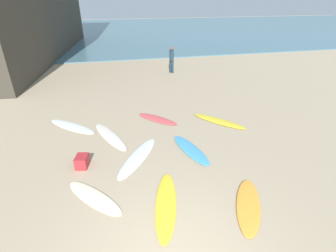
{
  "coord_description": "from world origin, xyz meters",
  "views": [
    {
      "loc": [
        -0.75,
        -3.11,
        4.7
      ],
      "look_at": [
        1.23,
        5.24,
        0.3
      ],
      "focal_mm": 27.28,
      "sensor_mm": 36.0,
      "label": 1
    }
  ],
  "objects_px": {
    "surfboard_2": "(138,157)",
    "beach_cooler": "(82,161)",
    "surfboard_6": "(94,198)",
    "surfboard_0": "(219,121)",
    "surfboard_5": "(157,119)",
    "surfboard_8": "(166,204)",
    "surfboard_3": "(110,136)",
    "beachgoer_near": "(172,58)",
    "surfboard_7": "(191,150)",
    "surfboard_4": "(72,127)",
    "surfboard_1": "(248,205)"
  },
  "relations": [
    {
      "from": "surfboard_7",
      "to": "surfboard_4",
      "type": "bearing_deg",
      "value": -47.14
    },
    {
      "from": "surfboard_2",
      "to": "surfboard_4",
      "type": "relative_size",
      "value": 1.04
    },
    {
      "from": "surfboard_0",
      "to": "surfboard_6",
      "type": "relative_size",
      "value": 1.17
    },
    {
      "from": "surfboard_0",
      "to": "beachgoer_near",
      "type": "relative_size",
      "value": 1.36
    },
    {
      "from": "surfboard_3",
      "to": "surfboard_7",
      "type": "height_order",
      "value": "surfboard_7"
    },
    {
      "from": "surfboard_2",
      "to": "surfboard_8",
      "type": "distance_m",
      "value": 2.27
    },
    {
      "from": "surfboard_0",
      "to": "surfboard_7",
      "type": "bearing_deg",
      "value": 5.67
    },
    {
      "from": "surfboard_4",
      "to": "surfboard_6",
      "type": "bearing_deg",
      "value": 55.9
    },
    {
      "from": "surfboard_2",
      "to": "surfboard_7",
      "type": "xyz_separation_m",
      "value": [
        1.81,
        0.04,
        0.01
      ]
    },
    {
      "from": "surfboard_5",
      "to": "surfboard_6",
      "type": "xyz_separation_m",
      "value": [
        -2.52,
        -4.27,
        0.0
      ]
    },
    {
      "from": "surfboard_0",
      "to": "surfboard_6",
      "type": "xyz_separation_m",
      "value": [
        -4.97,
        -3.46,
        -0.01
      ]
    },
    {
      "from": "surfboard_2",
      "to": "surfboard_7",
      "type": "distance_m",
      "value": 1.81
    },
    {
      "from": "surfboard_0",
      "to": "surfboard_6",
      "type": "distance_m",
      "value": 6.05
    },
    {
      "from": "surfboard_2",
      "to": "beach_cooler",
      "type": "distance_m",
      "value": 1.71
    },
    {
      "from": "beachgoer_near",
      "to": "beach_cooler",
      "type": "bearing_deg",
      "value": 118.97
    },
    {
      "from": "beachgoer_near",
      "to": "surfboard_1",
      "type": "bearing_deg",
      "value": 142.04
    },
    {
      "from": "surfboard_3",
      "to": "surfboard_5",
      "type": "height_order",
      "value": "surfboard_3"
    },
    {
      "from": "surfboard_2",
      "to": "surfboard_7",
      "type": "height_order",
      "value": "surfboard_7"
    },
    {
      "from": "surfboard_4",
      "to": "surfboard_8",
      "type": "relative_size",
      "value": 0.99
    },
    {
      "from": "surfboard_0",
      "to": "surfboard_5",
      "type": "distance_m",
      "value": 2.58
    },
    {
      "from": "surfboard_6",
      "to": "beach_cooler",
      "type": "distance_m",
      "value": 1.58
    },
    {
      "from": "surfboard_3",
      "to": "surfboard_8",
      "type": "bearing_deg",
      "value": -94.16
    },
    {
      "from": "surfboard_1",
      "to": "surfboard_5",
      "type": "relative_size",
      "value": 1.04
    },
    {
      "from": "surfboard_6",
      "to": "beachgoer_near",
      "type": "relative_size",
      "value": 1.16
    },
    {
      "from": "beachgoer_near",
      "to": "surfboard_8",
      "type": "bearing_deg",
      "value": 132.58
    },
    {
      "from": "surfboard_4",
      "to": "surfboard_5",
      "type": "relative_size",
      "value": 1.23
    },
    {
      "from": "surfboard_2",
      "to": "beach_cooler",
      "type": "xyz_separation_m",
      "value": [
        -1.7,
        -0.05,
        0.15
      ]
    },
    {
      "from": "surfboard_2",
      "to": "surfboard_8",
      "type": "xyz_separation_m",
      "value": [
        0.42,
        -2.24,
        0.01
      ]
    },
    {
      "from": "surfboard_4",
      "to": "surfboard_7",
      "type": "xyz_separation_m",
      "value": [
        4.09,
        -2.73,
        0.0
      ]
    },
    {
      "from": "surfboard_3",
      "to": "beachgoer_near",
      "type": "distance_m",
      "value": 9.27
    },
    {
      "from": "surfboard_3",
      "to": "surfboard_6",
      "type": "xyz_separation_m",
      "value": [
        -0.51,
        -3.19,
        -0.01
      ]
    },
    {
      "from": "surfboard_2",
      "to": "surfboard_6",
      "type": "distance_m",
      "value": 2.07
    },
    {
      "from": "surfboard_6",
      "to": "surfboard_8",
      "type": "relative_size",
      "value": 0.82
    },
    {
      "from": "surfboard_0",
      "to": "surfboard_3",
      "type": "distance_m",
      "value": 4.46
    },
    {
      "from": "surfboard_6",
      "to": "surfboard_0",
      "type": "bearing_deg",
      "value": -4.49
    },
    {
      "from": "surfboard_6",
      "to": "surfboard_2",
      "type": "bearing_deg",
      "value": 10.56
    },
    {
      "from": "surfboard_4",
      "to": "surfboard_6",
      "type": "distance_m",
      "value": 4.45
    },
    {
      "from": "surfboard_3",
      "to": "surfboard_6",
      "type": "relative_size",
      "value": 1.24
    },
    {
      "from": "beachgoer_near",
      "to": "surfboard_3",
      "type": "bearing_deg",
      "value": 118.91
    },
    {
      "from": "surfboard_2",
      "to": "beachgoer_near",
      "type": "xyz_separation_m",
      "value": [
        3.56,
        9.72,
        0.93
      ]
    },
    {
      "from": "surfboard_3",
      "to": "surfboard_6",
      "type": "height_order",
      "value": "surfboard_3"
    },
    {
      "from": "surfboard_1",
      "to": "beachgoer_near",
      "type": "xyz_separation_m",
      "value": [
        1.14,
        12.47,
        0.93
      ]
    },
    {
      "from": "surfboard_0",
      "to": "surfboard_1",
      "type": "height_order",
      "value": "surfboard_0"
    },
    {
      "from": "surfboard_7",
      "to": "beach_cooler",
      "type": "height_order",
      "value": "beach_cooler"
    },
    {
      "from": "beach_cooler",
      "to": "surfboard_7",
      "type": "bearing_deg",
      "value": 1.42
    },
    {
      "from": "surfboard_0",
      "to": "surfboard_5",
      "type": "bearing_deg",
      "value": -57.86
    },
    {
      "from": "surfboard_5",
      "to": "surfboard_8",
      "type": "xyz_separation_m",
      "value": [
        -0.76,
        -4.92,
        0.01
      ]
    },
    {
      "from": "surfboard_1",
      "to": "beachgoer_near",
      "type": "distance_m",
      "value": 12.56
    },
    {
      "from": "surfboard_8",
      "to": "beach_cooler",
      "type": "relative_size",
      "value": 5.33
    },
    {
      "from": "surfboard_3",
      "to": "surfboard_0",
      "type": "bearing_deg",
      "value": -18.72
    }
  ]
}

